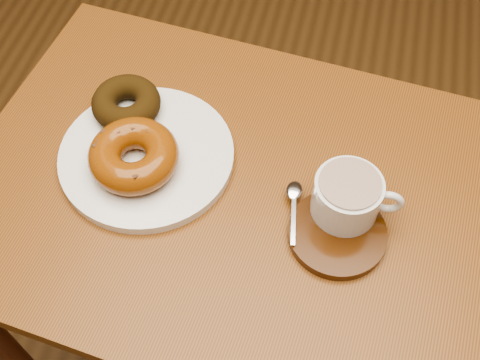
% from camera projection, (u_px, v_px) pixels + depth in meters
% --- Properties ---
extents(ground, '(6.00, 6.00, 0.00)m').
position_uv_depth(ground, '(265.00, 342.00, 1.44)').
color(ground, '#53361A').
rests_on(ground, ground).
extents(cafe_table, '(0.81, 0.64, 0.70)m').
position_uv_depth(cafe_table, '(228.00, 225.00, 0.94)').
color(cafe_table, brown).
rests_on(cafe_table, ground).
extents(donut_plate, '(0.30, 0.30, 0.02)m').
position_uv_depth(donut_plate, '(147.00, 156.00, 0.87)').
color(donut_plate, white).
rests_on(donut_plate, cafe_table).
extents(donut_cinnamon, '(0.13, 0.13, 0.04)m').
position_uv_depth(donut_cinnamon, '(126.00, 103.00, 0.89)').
color(donut_cinnamon, '#301E09').
rests_on(donut_cinnamon, donut_plate).
extents(donut_caramel, '(0.15, 0.15, 0.05)m').
position_uv_depth(donut_caramel, '(134.00, 156.00, 0.83)').
color(donut_caramel, brown).
rests_on(donut_caramel, donut_plate).
extents(saucer, '(0.14, 0.14, 0.01)m').
position_uv_depth(saucer, '(337.00, 234.00, 0.80)').
color(saucer, '#381B07').
rests_on(saucer, cafe_table).
extents(coffee_cup, '(0.12, 0.09, 0.06)m').
position_uv_depth(coffee_cup, '(348.00, 196.00, 0.79)').
color(coffee_cup, white).
rests_on(coffee_cup, saucer).
extents(teaspoon, '(0.03, 0.10, 0.01)m').
position_uv_depth(teaspoon, '(294.00, 196.00, 0.82)').
color(teaspoon, silver).
rests_on(teaspoon, saucer).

